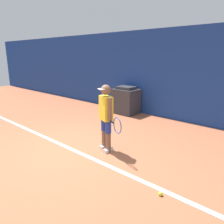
{
  "coord_description": "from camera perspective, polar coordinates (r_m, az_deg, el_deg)",
  "views": [
    {
      "loc": [
        3.8,
        -2.85,
        2.15
      ],
      "look_at": [
        0.58,
        0.73,
        0.87
      ],
      "focal_mm": 35.0,
      "sensor_mm": 36.0,
      "label": 1
    }
  ],
  "objects": [
    {
      "name": "back_wall",
      "position": [
        7.75,
        12.63,
        9.61
      ],
      "size": [
        24.0,
        0.1,
        2.98
      ],
      "color": "navy",
      "rests_on": "ground_plane"
    },
    {
      "name": "tennis_player",
      "position": [
        4.84,
        -1.51,
        -0.91
      ],
      "size": [
        0.9,
        0.44,
        1.52
      ],
      "rotation": [
        0.0,
        0.0,
        -0.39
      ],
      "color": "brown",
      "rests_on": "ground_plane"
    },
    {
      "name": "court_baseline",
      "position": [
        5.21,
        -10.27,
        -9.68
      ],
      "size": [
        21.6,
        0.1,
        0.01
      ],
      "color": "white",
      "rests_on": "ground_plane"
    },
    {
      "name": "tennis_ball",
      "position": [
        3.73,
        12.55,
        -20.11
      ],
      "size": [
        0.07,
        0.07,
        0.07
      ],
      "color": "#D1E533",
      "rests_on": "ground_plane"
    },
    {
      "name": "covered_chair",
      "position": [
        8.16,
        3.62,
        3.0
      ],
      "size": [
        0.9,
        0.71,
        1.01
      ],
      "color": "#333338",
      "rests_on": "ground_plane"
    },
    {
      "name": "ground_plane",
      "position": [
        5.21,
        -10.3,
        -9.75
      ],
      "size": [
        24.0,
        24.0,
        0.0
      ],
      "primitive_type": "plane",
      "color": "#B76642"
    }
  ]
}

